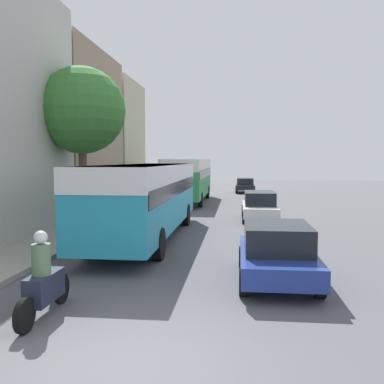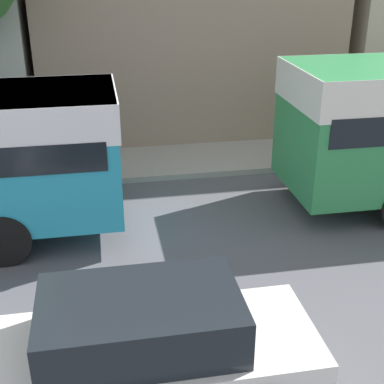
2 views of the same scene
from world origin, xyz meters
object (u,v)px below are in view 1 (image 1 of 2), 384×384
object	(u,v)px
bus_following	(189,174)
bus_lead	(147,190)
car_crossing	(277,252)
car_far_curb	(245,185)
motorcycle_behind_lead	(43,283)
car_distant	(260,205)

from	to	relation	value
bus_following	bus_lead	bearing A→B (deg)	-89.79
car_crossing	car_far_curb	size ratio (longest dim) A/B	0.99
bus_following	car_crossing	world-z (taller)	bus_following
car_far_curb	bus_lead	bearing A→B (deg)	80.16
bus_lead	bus_following	world-z (taller)	bus_following
motorcycle_behind_lead	car_far_curb	world-z (taller)	motorcycle_behind_lead
motorcycle_behind_lead	car_distant	xyz separation A→B (m)	(4.87, 14.15, 0.08)
bus_following	car_far_curb	distance (m)	10.59
car_crossing	motorcycle_behind_lead	bearing A→B (deg)	-147.71
motorcycle_behind_lead	car_far_curb	xyz separation A→B (m)	(4.43, 32.63, 0.04)
bus_lead	car_crossing	size ratio (longest dim) A/B	2.89
bus_lead	motorcycle_behind_lead	size ratio (longest dim) A/B	5.09
bus_lead	motorcycle_behind_lead	distance (m)	8.57
bus_following	motorcycle_behind_lead	distance (m)	23.05
bus_lead	motorcycle_behind_lead	world-z (taller)	bus_lead
car_crossing	car_distant	size ratio (longest dim) A/B	0.89
bus_lead	bus_following	size ratio (longest dim) A/B	1.08
car_distant	bus_following	bearing A→B (deg)	117.86
bus_lead	motorcycle_behind_lead	xyz separation A→B (m)	(-0.24, -8.48, -1.21)
car_crossing	car_distant	xyz separation A→B (m)	(0.12, 11.15, -0.00)
bus_following	car_far_curb	bearing A→B (deg)	66.20
bus_following	car_distant	distance (m)	10.10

